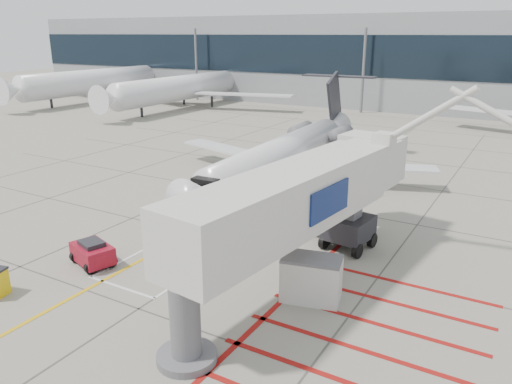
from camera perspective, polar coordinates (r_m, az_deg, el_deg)
The scene contains 10 objects.
ground_plane at distance 25.15m, azimuth -6.99°, elevation -9.06°, with size 260.00×260.00×0.00m, color gray.
regional_jet at distance 36.27m, azimuth 1.49°, elevation 5.86°, with size 23.12×29.15×7.64m, color silver, non-canonical shape.
jet_bridge at distance 21.84m, azimuth 3.77°, elevation -2.35°, with size 8.99×18.97×7.59m, color silver, non-canonical shape.
pushback_tug at distance 26.75m, azimuth -18.18°, elevation -6.56°, with size 2.33×1.46×1.36m, color maroon, non-canonical shape.
baggage_cart at distance 28.89m, azimuth 7.87°, elevation -4.16°, with size 1.86×1.18×1.18m, color #515256, non-canonical shape.
ground_power_unit at distance 22.29m, azimuth 6.35°, elevation -9.82°, with size 2.55×1.49×2.02m, color silver, non-canonical shape.
cone_nose at distance 30.31m, azimuth -9.72°, elevation -3.91°, with size 0.34×0.34×0.47m, color #EA560C.
cone_side at distance 32.52m, azimuth -0.45°, elevation -2.03°, with size 0.40×0.40×0.56m, color orange.
bg_aircraft_a at distance 92.77m, azimuth -16.75°, elevation 13.77°, with size 36.15×40.17×12.05m, color silver, non-canonical shape.
bg_aircraft_b at distance 80.70m, azimuth -7.62°, elevation 13.56°, with size 33.74×37.49×11.25m, color silver, non-canonical shape.
Camera 1 is at (13.83, -17.72, 11.28)m, focal length 35.00 mm.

